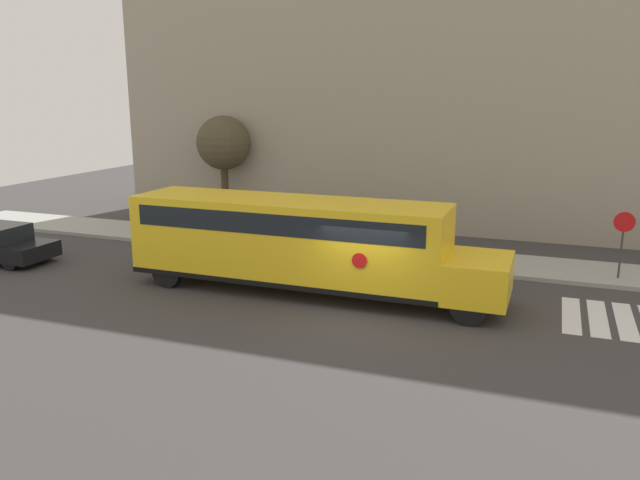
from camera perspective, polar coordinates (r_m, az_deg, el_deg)
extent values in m
plane|color=#3A3838|center=(18.07, 3.89, -6.71)|extent=(60.00, 60.00, 0.00)
cube|color=#9E9E99|center=(24.07, 8.40, -1.51)|extent=(44.00, 3.00, 0.15)
cube|color=#9E937F|center=(29.67, 11.59, 12.59)|extent=(32.00, 4.00, 11.86)
cube|color=white|center=(19.30, 21.99, -6.35)|extent=(0.50, 3.20, 0.01)
cube|color=white|center=(19.34, 24.07, -6.51)|extent=(0.50, 3.20, 0.01)
cube|color=white|center=(19.41, 26.14, -6.65)|extent=(0.50, 3.20, 0.01)
cube|color=yellow|center=(19.65, -2.96, 0.12)|extent=(10.02, 2.50, 2.49)
cube|color=yellow|center=(18.34, 14.26, -3.37)|extent=(1.79, 2.50, 1.18)
cube|color=black|center=(19.95, -2.92, -3.14)|extent=(10.02, 2.54, 0.16)
cube|color=black|center=(19.51, -2.98, 2.11)|extent=(9.22, 2.53, 0.64)
cylinder|color=red|center=(17.58, 3.62, -1.90)|extent=(0.44, 0.02, 0.44)
cylinder|color=black|center=(19.53, 14.29, -4.00)|extent=(1.00, 0.30, 1.00)
cylinder|color=black|center=(17.49, 13.45, -6.01)|extent=(1.00, 0.30, 1.00)
cylinder|color=black|center=(22.60, -10.71, -1.46)|extent=(1.00, 0.30, 1.00)
cylinder|color=black|center=(20.86, -13.78, -2.87)|extent=(1.00, 0.30, 1.00)
cylinder|color=black|center=(25.86, -23.85, -0.92)|extent=(0.64, 0.22, 0.64)
cylinder|color=black|center=(24.77, -26.47, -1.78)|extent=(0.64, 0.22, 0.64)
cylinder|color=#38383A|center=(22.88, 25.81, -0.98)|extent=(0.07, 0.07, 2.10)
cylinder|color=red|center=(22.63, 26.08, 1.49)|extent=(0.66, 0.03, 0.66)
cylinder|color=#423323|center=(30.80, -8.67, 4.50)|extent=(0.35, 0.35, 3.06)
sphere|color=#4C422D|center=(30.54, -8.82, 8.78)|extent=(2.58, 2.58, 2.58)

